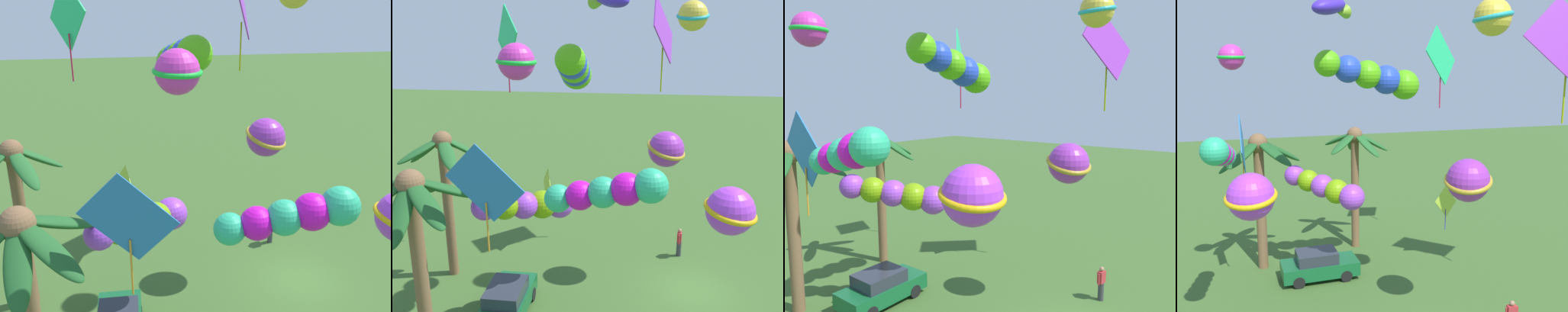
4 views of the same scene
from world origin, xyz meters
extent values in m
cylinder|color=brown|center=(0.03, 11.81, 3.46)|extent=(0.47, 0.47, 6.93)
ellipsoid|color=#236028|center=(1.00, 11.63, 6.48)|extent=(2.19, 1.01, 1.37)
ellipsoid|color=#236028|center=(0.17, 12.72, 6.37)|extent=(0.93, 2.07, 1.56)
ellipsoid|color=#236028|center=(-0.69, 12.56, 6.60)|extent=(1.98, 2.02, 1.14)
ellipsoid|color=#236028|center=(-0.80, 11.23, 6.53)|extent=(2.13, 1.75, 1.26)
ellipsoid|color=#236028|center=(0.50, 10.98, 6.43)|extent=(1.56, 2.11, 1.46)
sphere|color=brown|center=(0.03, 11.81, 6.93)|extent=(0.90, 0.90, 0.90)
cylinder|color=brown|center=(-5.62, 10.39, 3.46)|extent=(0.53, 0.53, 6.92)
ellipsoid|color=#1E5623|center=(-4.51, 10.59, 6.41)|extent=(2.49, 1.14, 1.55)
ellipsoid|color=#1E5623|center=(-5.11, 11.49, 6.60)|extent=(1.71, 2.60, 1.20)
ellipsoid|color=#1E5623|center=(-4.91, 9.46, 6.51)|extent=(2.08, 2.41, 1.37)
sphere|color=brown|center=(-5.62, 10.39, 6.92)|extent=(1.01, 1.01, 1.01)
cube|color=#145B2D|center=(-2.94, 8.09, 0.60)|extent=(3.91, 1.72, 0.70)
cube|color=#282D38|center=(-3.09, 8.09, 1.23)|extent=(2.03, 1.50, 0.56)
cylinder|color=black|center=(-1.74, 8.88, 0.30)|extent=(0.60, 0.18, 0.60)
cylinder|color=black|center=(-1.73, 7.31, 0.30)|extent=(0.60, 0.18, 0.60)
cylinder|color=black|center=(-4.16, 8.87, 0.30)|extent=(0.60, 0.18, 0.60)
cylinder|color=#38383D|center=(3.32, 0.47, 0.42)|extent=(0.26, 0.26, 0.84)
cube|color=#B72D33|center=(3.32, 0.47, 1.11)|extent=(0.41, 0.28, 0.54)
sphere|color=#A37556|center=(3.32, 0.47, 1.48)|extent=(0.21, 0.21, 0.21)
cylinder|color=#B72D33|center=(3.55, 0.43, 1.06)|extent=(0.09, 0.09, 0.52)
cylinder|color=#B72D33|center=(3.09, 0.50, 1.06)|extent=(0.09, 0.09, 0.52)
cube|color=#2870B9|center=(-6.50, 7.39, 7.38)|extent=(0.20, 2.63, 2.63)
cylinder|color=orange|center=(-6.50, 7.39, 5.88)|extent=(0.06, 0.06, 1.71)
sphere|color=#2ABC81|center=(-7.58, 2.26, 7.94)|extent=(0.98, 0.98, 0.98)
sphere|color=#DE0EC5|center=(-7.49, 2.92, 7.79)|extent=(0.94, 0.94, 0.94)
sphere|color=#2ABC81|center=(-7.41, 3.58, 7.63)|extent=(0.90, 0.90, 0.90)
sphere|color=#DE0EC5|center=(-7.33, 4.24, 7.47)|extent=(0.86, 0.86, 0.86)
sphere|color=#2ABC81|center=(-7.24, 4.91, 7.31)|extent=(0.82, 0.82, 0.82)
sphere|color=#A53EE4|center=(-1.78, 5.96, 4.84)|extent=(1.21, 1.21, 1.21)
sphere|color=#76A90D|center=(-2.34, 6.57, 5.00)|extent=(1.17, 1.17, 1.17)
sphere|color=#A53EE4|center=(-2.91, 7.19, 5.17)|extent=(1.12, 1.12, 1.12)
sphere|color=#76A90D|center=(-3.48, 7.80, 5.33)|extent=(1.07, 1.07, 1.07)
sphere|color=#A53EE4|center=(-4.04, 8.41, 5.50)|extent=(1.02, 1.02, 1.02)
cube|color=#23D67C|center=(4.52, 9.85, 11.46)|extent=(2.73, 1.90, 3.26)
cylinder|color=#B91B40|center=(4.52, 9.85, 9.59)|extent=(0.07, 0.07, 2.13)
sphere|color=#B93AEB|center=(-6.57, -0.09, 6.91)|extent=(1.44, 1.44, 1.44)
torus|color=#E6AD0F|center=(-6.57, -0.09, 6.91)|extent=(2.06, 2.06, 0.50)
sphere|color=#DC32B0|center=(-6.79, 6.11, 11.17)|extent=(1.04, 1.04, 1.04)
torus|color=green|center=(-6.79, 6.11, 11.17)|extent=(1.15, 1.16, 0.17)
cube|color=purple|center=(6.16, 1.74, 11.78)|extent=(3.58, 1.11, 3.61)
cylinder|color=#99A90A|center=(6.16, 1.74, 9.68)|extent=(0.08, 0.08, 2.41)
sphere|color=gold|center=(1.91, 0.61, 12.46)|extent=(1.32, 1.32, 1.32)
torus|color=#24ADB6|center=(1.91, 0.61, 12.46)|extent=(1.67, 1.67, 0.45)
sphere|color=#53BC13|center=(0.63, 5.57, 10.00)|extent=(1.34, 1.34, 1.34)
sphere|color=blue|center=(-0.27, 5.49, 10.23)|extent=(1.28, 1.28, 1.28)
sphere|color=#53BC13|center=(-1.18, 5.41, 10.46)|extent=(1.23, 1.23, 1.23)
sphere|color=blue|center=(-2.08, 5.32, 10.69)|extent=(1.18, 1.18, 1.18)
sphere|color=#53BC13|center=(-2.98, 5.24, 10.92)|extent=(1.12, 1.12, 1.12)
cube|color=#AFD23B|center=(4.06, 7.83, 3.58)|extent=(1.66, 0.76, 1.80)
cylinder|color=#3C25BC|center=(4.06, 7.83, 2.55)|extent=(0.04, 0.04, 1.17)
sphere|color=purple|center=(1.69, 1.48, 6.43)|extent=(1.70, 1.70, 1.70)
torus|color=#B79125|center=(1.69, 1.48, 6.43)|extent=(2.56, 2.55, 0.83)
camera|label=1|loc=(-17.19, 7.06, 13.31)|focal=43.21mm
camera|label=2|loc=(-19.41, 2.43, 12.28)|focal=42.08mm
camera|label=3|loc=(-13.35, -5.64, 9.08)|focal=36.36mm
camera|label=4|loc=(-7.17, -13.75, 10.62)|focal=41.85mm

